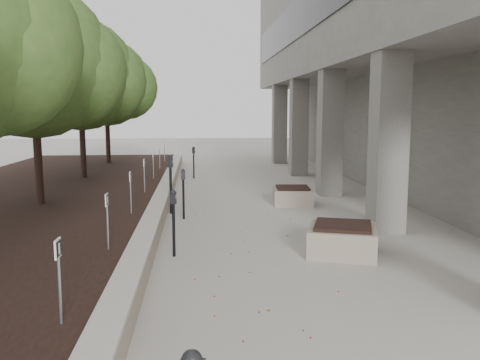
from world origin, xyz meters
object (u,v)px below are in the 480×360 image
crabapple_tree_4 (81,99)px  crabapple_tree_5 (107,101)px  crabapple_tree_3 (35,94)px  planter_back (293,195)px  planter_front (343,239)px  parking_meter_2 (174,223)px  parking_meter_3 (183,194)px  parking_meter_4 (171,185)px  parking_meter_5 (194,162)px

crabapple_tree_4 → crabapple_tree_5: (0.00, 5.00, 0.00)m
crabapple_tree_3 → planter_back: bearing=12.0°
crabapple_tree_3 → planter_front: size_ratio=4.35×
crabapple_tree_5 → planter_front: 15.55m
crabapple_tree_4 → planter_back: crabapple_tree_4 is taller
parking_meter_2 → parking_meter_3: size_ratio=1.00×
crabapple_tree_4 → parking_meter_2: 9.65m
crabapple_tree_3 → parking_meter_4: size_ratio=3.49×
parking_meter_2 → planter_front: parking_meter_2 is taller
crabapple_tree_3 → parking_meter_4: bearing=6.5°
crabapple_tree_4 → parking_meter_4: 6.12m
crabapple_tree_4 → planter_front: bearing=-52.5°
crabapple_tree_4 → parking_meter_5: (3.81, 2.35, -2.48)m
parking_meter_3 → planter_front: (3.10, -3.40, -0.35)m
crabapple_tree_5 → parking_meter_3: bearing=-70.8°
planter_back → crabapple_tree_4: bearing=152.0°
crabapple_tree_3 → crabapple_tree_5: same height
parking_meter_4 → parking_meter_5: bearing=96.4°
parking_meter_2 → parking_meter_4: (-0.26, 4.01, 0.14)m
crabapple_tree_5 → parking_meter_2: (3.51, -13.64, -2.48)m
parking_meter_4 → parking_meter_3: bearing=-52.6°
crabapple_tree_5 → parking_meter_3: size_ratio=4.26×
parking_meter_2 → planter_back: bearing=71.9°
crabapple_tree_5 → planter_front: (6.71, -13.74, -2.83)m
crabapple_tree_4 → parking_meter_3: 6.90m
crabapple_tree_5 → planter_front: bearing=-64.0°
parking_meter_3 → parking_meter_4: (-0.35, 0.71, 0.14)m
crabapple_tree_4 → planter_back: 8.13m
parking_meter_2 → parking_meter_4: bearing=108.0°
planter_front → planter_back: bearing=89.9°
parking_meter_2 → parking_meter_5: parking_meter_5 is taller
crabapple_tree_3 → parking_meter_3: (3.60, -0.33, -2.48)m
crabapple_tree_3 → parking_meter_4: 4.02m
parking_meter_3 → planter_back: parking_meter_3 is taller
parking_meter_4 → crabapple_tree_5: bearing=119.7°
parking_meter_3 → planter_front: 4.62m
parking_meter_4 → planter_back: parking_meter_4 is taller
parking_meter_5 → crabapple_tree_4: bearing=-126.4°
parking_meter_3 → crabapple_tree_5: bearing=105.6°
parking_meter_4 → planter_front: 5.39m
parking_meter_2 → planter_back: (3.21, 5.07, -0.38)m
parking_meter_3 → parking_meter_5: 7.68m
parking_meter_3 → parking_meter_4: parking_meter_4 is taller
parking_meter_5 → planter_front: 11.46m
crabapple_tree_3 → parking_meter_2: (3.51, -3.64, -2.48)m
crabapple_tree_4 → crabapple_tree_3: bearing=-90.0°
crabapple_tree_3 → crabapple_tree_5: size_ratio=1.00×
parking_meter_2 → planter_back: parking_meter_2 is taller
crabapple_tree_3 → planter_front: crabapple_tree_3 is taller
crabapple_tree_3 → parking_meter_3: 4.39m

